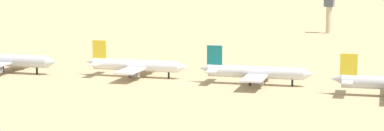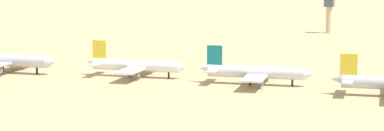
# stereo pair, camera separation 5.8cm
# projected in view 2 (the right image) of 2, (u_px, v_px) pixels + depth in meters

# --- Properties ---
(ground) EXTENTS (4000.00, 4000.00, 0.00)m
(ground) POSITION_uv_depth(u_px,v_px,m) (186.00, 84.00, 239.82)
(ground) COLOR tan
(parked_jet_orange_2) EXTENTS (42.74, 36.10, 14.11)m
(parked_jet_orange_2) POSITION_uv_depth(u_px,v_px,m) (2.00, 60.00, 263.68)
(parked_jet_orange_2) COLOR silver
(parked_jet_orange_2) RESTS_ON ground
(parked_jet_yellow_3) EXTENTS (37.83, 31.94, 12.49)m
(parked_jet_yellow_3) POSITION_uv_depth(u_px,v_px,m) (135.00, 65.00, 254.31)
(parked_jet_yellow_3) COLOR white
(parked_jet_yellow_3) RESTS_ON ground
(parked_jet_teal_4) EXTENTS (38.14, 32.28, 12.59)m
(parked_jet_teal_4) POSITION_uv_depth(u_px,v_px,m) (255.00, 72.00, 238.83)
(parked_jet_teal_4) COLOR silver
(parked_jet_teal_4) RESTS_ON ground
(control_tower) EXTENTS (5.20, 5.20, 18.87)m
(control_tower) POSITION_uv_depth(u_px,v_px,m) (329.00, 13.00, 401.42)
(control_tower) COLOR #C6B793
(control_tower) RESTS_ON ground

